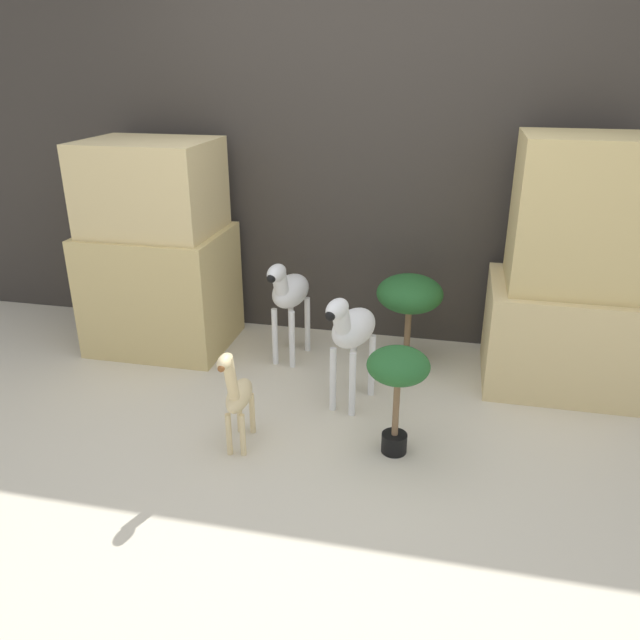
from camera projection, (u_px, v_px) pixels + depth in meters
The scene contains 9 objects.
ground_plane at pixel (308, 463), 2.98m from camera, with size 14.00×14.00×0.00m, color beige.
wall_back at pixel (365, 174), 3.99m from camera, with size 6.40×0.08×2.20m.
rock_pillar_left at pixel (158, 253), 4.00m from camera, with size 0.87×0.70×1.33m.
rock_pillar_right at pixel (572, 279), 3.49m from camera, with size 0.87×0.70×1.43m.
zebra_right at pixel (351, 330), 3.31m from camera, with size 0.29×0.49×0.68m.
zebra_left at pixel (289, 293), 3.84m from camera, with size 0.25×0.49×0.68m.
giraffe_figurine at pixel (237, 394), 2.99m from camera, with size 0.14×0.42×0.59m.
potted_palm_front at pixel (410, 297), 3.79m from camera, with size 0.40×0.40×0.58m.
potted_palm_back at pixel (398, 374), 2.90m from camera, with size 0.30×0.30×0.55m.
Camera 1 is at (0.59, -2.41, 1.79)m, focal length 35.00 mm.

